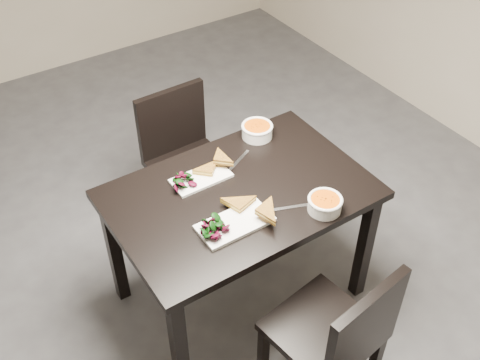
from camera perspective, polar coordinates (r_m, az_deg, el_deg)
The scene contains 14 objects.
ground at distance 3.36m, azimuth -8.84°, elevation -8.90°, with size 5.00×5.00×0.00m, color #47474C.
table at distance 2.75m, azimuth 0.00°, elevation -2.65°, with size 1.20×0.80×0.75m.
chair_near at distance 2.53m, azimuth 9.70°, elevation -14.77°, with size 0.47×0.47×0.85m.
chair_far at distance 3.34m, azimuth -5.62°, elevation 2.65°, with size 0.43×0.43×0.85m.
plate_near at distance 2.52m, azimuth -0.49°, elevation -4.30°, with size 0.33×0.17×0.02m, color white.
sandwich_near at distance 2.53m, azimuth 0.56°, elevation -2.96°, with size 0.17×0.12×0.05m, color #A67722, non-canonical shape.
salad_near at distance 2.46m, azimuth -2.45°, elevation -4.70°, with size 0.10×0.09×0.05m, color black, non-canonical shape.
soup_bowl_near at distance 2.59m, azimuth 8.38°, elevation -2.29°, with size 0.16×0.16×0.07m.
cutlery_near at distance 2.61m, azimuth 5.00°, elevation -2.71°, with size 0.18×0.02×0.00m, color silver.
plate_far at distance 2.74m, azimuth -3.87°, elevation 0.18°, with size 0.28×0.14×0.01m, color white.
sandwich_far at distance 2.74m, azimuth -2.57°, elevation 0.97°, with size 0.14×0.11×0.05m, color #A67722, non-canonical shape.
salad_far at distance 2.69m, azimuth -5.73°, elevation -0.17°, with size 0.09×0.08×0.04m, color black, non-canonical shape.
soup_bowl_far at distance 2.98m, azimuth 1.70°, elevation 4.97°, with size 0.16×0.16×0.07m.
cutlery_far at distance 2.85m, azimuth -0.10°, elevation 1.97°, with size 0.18×0.02×0.00m, color silver.
Camera 1 is at (-0.74, -2.06, 2.55)m, focal length 43.20 mm.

